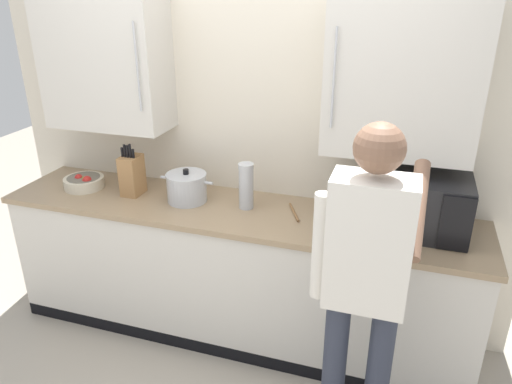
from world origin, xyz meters
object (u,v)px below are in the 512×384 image
knife_block (132,175)px  wooden_spoon (306,211)px  thermos_flask (246,186)px  fruit_bowl (84,182)px  microwave_oven (409,204)px  stock_pot (187,187)px  person_figure (366,277)px

knife_block → wooden_spoon: size_ratio=1.50×
thermos_flask → fruit_bowl: bearing=-178.1°
microwave_oven → stock_pot: bearing=-179.7°
wooden_spoon → person_figure: person_figure is taller
microwave_oven → thermos_flask: size_ratio=2.64×
fruit_bowl → microwave_oven: bearing=0.7°
person_figure → stock_pot: bearing=149.2°
knife_block → fruit_bowl: (-0.36, -0.01, -0.09)m
microwave_oven → wooden_spoon: microwave_oven is taller
stock_pot → thermos_flask: bearing=2.6°
fruit_bowl → person_figure: (1.89, -0.67, 0.06)m
microwave_oven → fruit_bowl: microwave_oven is taller
knife_block → microwave_oven: bearing=0.6°
knife_block → stock_pot: (0.37, 0.01, -0.04)m
wooden_spoon → stock_pot: bearing=-175.7°
knife_block → thermos_flask: knife_block is taller
fruit_bowl → thermos_flask: thermos_flask is taller
microwave_oven → knife_block: knife_block is taller
microwave_oven → person_figure: 0.71m
stock_pot → person_figure: bearing=-30.8°
stock_pot → thermos_flask: size_ratio=1.23×
knife_block → thermos_flask: size_ratio=1.22×
wooden_spoon → person_figure: size_ratio=0.14×
fruit_bowl → person_figure: 2.01m
stock_pot → fruit_bowl: stock_pot is taller
thermos_flask → stock_pot: bearing=-177.4°
person_figure → microwave_oven: bearing=77.9°
knife_block → fruit_bowl: 0.37m
wooden_spoon → fruit_bowl: bearing=-177.1°
wooden_spoon → fruit_bowl: size_ratio=0.89×
wooden_spoon → fruit_bowl: 1.48m
thermos_flask → microwave_oven: bearing=-0.6°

